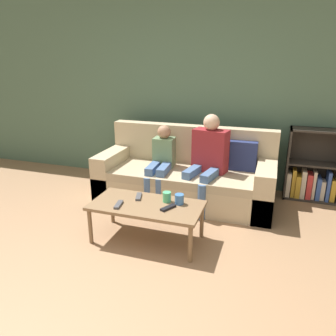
% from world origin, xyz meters
% --- Properties ---
extents(ground_plane, '(22.00, 22.00, 0.00)m').
position_xyz_m(ground_plane, '(0.00, 0.00, 0.00)').
color(ground_plane, '#997251').
extents(wall_back, '(12.00, 0.06, 2.60)m').
position_xyz_m(wall_back, '(0.00, 2.75, 1.30)').
color(wall_back, '#4C6B56').
rests_on(wall_back, ground_plane).
extents(couch, '(2.16, 0.88, 0.90)m').
position_xyz_m(couch, '(0.07, 2.07, 0.29)').
color(couch, tan).
rests_on(couch, ground_plane).
extents(bookshelf, '(0.66, 0.28, 0.91)m').
position_xyz_m(bookshelf, '(1.57, 2.59, 0.34)').
color(bookshelf, '#332D28').
rests_on(bookshelf, ground_plane).
extents(coffee_table, '(1.08, 0.53, 0.39)m').
position_xyz_m(coffee_table, '(-0.03, 0.97, 0.35)').
color(coffee_table, brown).
rests_on(coffee_table, ground_plane).
extents(person_adult, '(0.48, 0.67, 1.11)m').
position_xyz_m(person_adult, '(0.35, 1.98, 0.64)').
color(person_adult, '#476693').
rests_on(person_adult, ground_plane).
extents(person_child, '(0.28, 0.62, 0.94)m').
position_xyz_m(person_child, '(-0.22, 1.94, 0.53)').
color(person_child, '#476693').
rests_on(person_child, ground_plane).
extents(cup_near, '(0.08, 0.08, 0.10)m').
position_xyz_m(cup_near, '(0.14, 1.09, 0.44)').
color(cup_near, '#4CB77A').
rests_on(cup_near, coffee_table).
extents(cup_far, '(0.09, 0.09, 0.10)m').
position_xyz_m(cup_far, '(0.27, 1.08, 0.44)').
color(cup_far, '#3D70B2').
rests_on(cup_far, coffee_table).
extents(tv_remote_0, '(0.12, 0.17, 0.02)m').
position_xyz_m(tv_remote_0, '(0.20, 0.94, 0.40)').
color(tv_remote_0, black).
rests_on(tv_remote_0, coffee_table).
extents(tv_remote_1, '(0.10, 0.18, 0.02)m').
position_xyz_m(tv_remote_1, '(-0.16, 1.09, 0.40)').
color(tv_remote_1, '#47474C').
rests_on(tv_remote_1, coffee_table).
extents(tv_remote_2, '(0.08, 0.18, 0.02)m').
position_xyz_m(tv_remote_2, '(-0.27, 0.86, 0.40)').
color(tv_remote_2, '#47474C').
rests_on(tv_remote_2, coffee_table).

